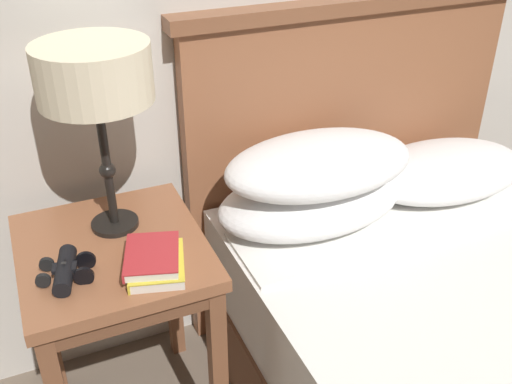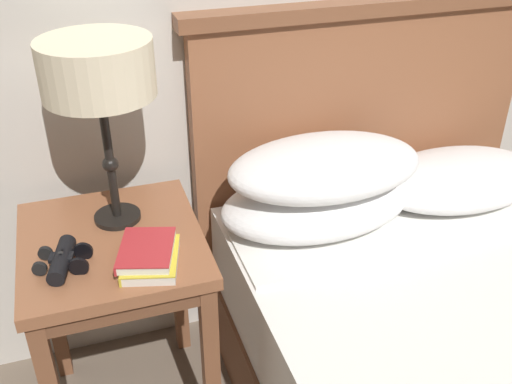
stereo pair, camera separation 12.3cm
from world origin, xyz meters
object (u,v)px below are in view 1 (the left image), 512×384
object	(u,v)px
nightstand	(116,276)
book_on_nightstand	(156,265)
binoculars_pair	(66,270)
table_lamp	(94,78)
book_stacked_on_top	(151,256)
bed	(481,372)

from	to	relation	value
nightstand	book_on_nightstand	distance (m)	0.20
book_on_nightstand	binoculars_pair	xyz separation A→B (m)	(-0.21, 0.06, 0.01)
table_lamp	book_stacked_on_top	world-z (taller)	table_lamp
book_on_nightstand	book_stacked_on_top	world-z (taller)	book_stacked_on_top
table_lamp	bed	bearing A→B (deg)	-35.49
nightstand	binoculars_pair	bearing A→B (deg)	-144.74
bed	binoculars_pair	bearing A→B (deg)	157.22
bed	book_stacked_on_top	distance (m)	0.96
bed	book_on_nightstand	distance (m)	0.94
table_lamp	book_stacked_on_top	bearing A→B (deg)	-78.96
book_on_nightstand	binoculars_pair	size ratio (longest dim) A/B	1.27
nightstand	book_stacked_on_top	world-z (taller)	book_stacked_on_top
bed	binoculars_pair	world-z (taller)	bed
table_lamp	binoculars_pair	world-z (taller)	table_lamp
binoculars_pair	nightstand	bearing A→B (deg)	35.26
book_stacked_on_top	binoculars_pair	distance (m)	0.21
nightstand	book_stacked_on_top	bearing A→B (deg)	-61.48
nightstand	bed	distance (m)	1.04
nightstand	bed	xyz separation A→B (m)	(0.88, -0.51, -0.24)
bed	table_lamp	size ratio (longest dim) A/B	3.57
table_lamp	nightstand	bearing A→B (deg)	-108.26
binoculars_pair	book_on_nightstand	bearing A→B (deg)	-15.26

